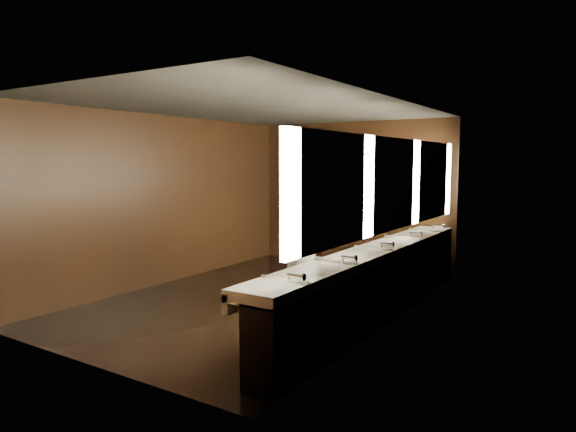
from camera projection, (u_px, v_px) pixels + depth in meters
name	position (u px, v px, depth m)	size (l,w,h in m)	color
floor	(265.00, 299.00, 7.64)	(6.00, 6.00, 0.00)	black
ceiling	(264.00, 108.00, 7.35)	(4.00, 6.00, 0.02)	#2D2D2B
wall_back	(353.00, 194.00, 10.01)	(4.00, 0.02, 2.80)	black
wall_front	(86.00, 227.00, 4.99)	(4.00, 0.02, 2.80)	black
wall_left	(167.00, 200.00, 8.57)	(0.02, 6.00, 2.80)	black
wall_right	(395.00, 212.00, 6.42)	(0.02, 6.00, 2.80)	black
sink_counter	(378.00, 281.00, 6.63)	(0.55, 5.40, 1.01)	black
mirror_band	(394.00, 184.00, 6.40)	(0.06, 5.03, 1.15)	#FFF2CD
person	(302.00, 253.00, 6.34)	(0.66, 0.43, 1.80)	#7F9EBE
trash_bin	(305.00, 327.00, 5.53)	(0.33, 0.33, 0.51)	black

